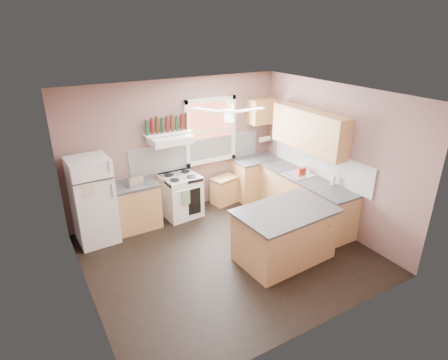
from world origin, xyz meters
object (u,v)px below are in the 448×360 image
toaster (135,181)px  refrigerator (93,201)px  stove (181,196)px  cart (224,192)px  island (284,235)px

toaster → refrigerator: bearing=170.0°
stove → cart: stove is taller
stove → cart: size_ratio=1.63×
cart → island: 2.30m
refrigerator → cart: refrigerator is taller
island → toaster: bearing=125.8°
toaster → island: toaster is taller
stove → cart: (1.04, 0.04, -0.17)m
toaster → stove: bearing=-8.3°
refrigerator → stove: bearing=1.5°
refrigerator → island: 3.34m
refrigerator → stove: refrigerator is taller
refrigerator → toaster: size_ratio=5.62×
toaster → stove: toaster is taller
toaster → island: bearing=-63.7°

